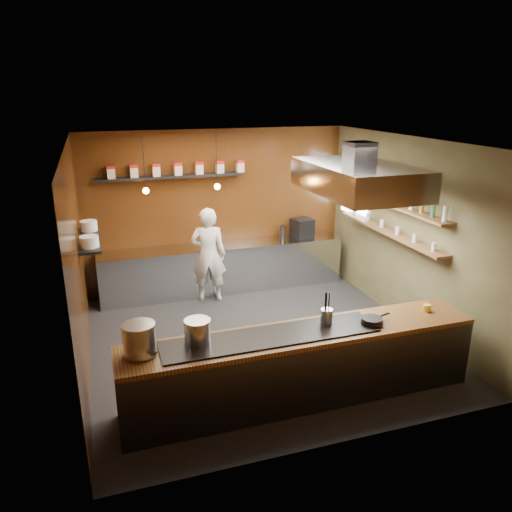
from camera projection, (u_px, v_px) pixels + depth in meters
name	position (u px, v px, depth m)	size (l,w,h in m)	color
floor	(260.00, 340.00, 7.69)	(5.00, 5.00, 0.00)	black
back_wall	(218.00, 210.00, 9.47)	(5.00, 5.00, 0.00)	#3A180A
left_wall	(78.00, 266.00, 6.48)	(5.00, 5.00, 0.00)	#3A180A
right_wall	(408.00, 233.00, 7.95)	(5.00, 5.00, 0.00)	#474628
ceiling	(260.00, 142.00, 6.74)	(5.00, 5.00, 0.00)	silver
window_pane	(355.00, 189.00, 9.34)	(1.00, 1.00, 0.00)	white
prep_counter	(224.00, 267.00, 9.50)	(4.60, 0.65, 0.90)	silver
pass_counter	(301.00, 365.00, 6.10)	(4.40, 0.72, 0.94)	#38383D
tin_shelf	(170.00, 177.00, 8.85)	(2.60, 0.26, 0.04)	black
plate_shelf	(90.00, 240.00, 7.41)	(0.30, 1.40, 0.04)	black
bottle_shelf_upper	(392.00, 204.00, 8.04)	(0.26, 2.80, 0.04)	brown
bottle_shelf_lower	(389.00, 232.00, 8.19)	(0.26, 2.80, 0.04)	brown
extractor_hood	(358.00, 178.00, 6.92)	(1.20, 2.00, 0.72)	#38383D
pendant_left	(146.00, 188.00, 8.12)	(0.10, 0.10, 0.95)	black
pendant_right	(217.00, 184.00, 8.48)	(0.10, 0.10, 0.95)	black
storage_tins	(178.00, 169.00, 8.85)	(2.43, 0.13, 0.22)	beige
plate_stacks	(89.00, 233.00, 7.38)	(0.26, 1.16, 0.16)	white
bottles	(392.00, 195.00, 8.00)	(0.06, 2.66, 0.24)	silver
wine_glasses	(389.00, 227.00, 8.16)	(0.07, 2.37, 0.13)	silver
stockpot_large	(139.00, 339.00, 5.38)	(0.36, 0.36, 0.35)	#B6B9BD
stockpot_small	(198.00, 331.00, 5.62)	(0.30, 0.30, 0.28)	#BABCC1
utensil_crock	(326.00, 316.00, 6.10)	(0.15, 0.15, 0.19)	silver
frying_pan	(372.00, 320.00, 6.13)	(0.44, 0.28, 0.07)	black
butter_jar	(427.00, 308.00, 6.51)	(0.11, 0.11, 0.10)	gold
espresso_machine	(302.00, 228.00, 9.81)	(0.37, 0.35, 0.37)	black
chef	(208.00, 255.00, 8.92)	(0.63, 0.41, 1.73)	white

